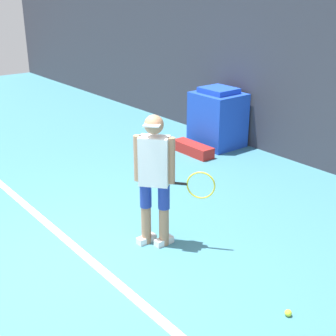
# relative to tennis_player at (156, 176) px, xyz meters

# --- Properties ---
(ground_plane) EXTENTS (24.00, 24.00, 0.00)m
(ground_plane) POSITION_rel_tennis_player_xyz_m (-0.28, -1.09, -0.89)
(ground_plane) COLOR teal
(back_wall) EXTENTS (24.00, 0.10, 3.05)m
(back_wall) POSITION_rel_tennis_player_xyz_m (-0.28, 3.70, 0.63)
(back_wall) COLOR #383842
(back_wall) RESTS_ON ground_plane
(court_baseline) EXTENTS (21.60, 0.10, 0.01)m
(court_baseline) POSITION_rel_tennis_player_xyz_m (-0.28, -0.83, -0.89)
(court_baseline) COLOR white
(court_baseline) RESTS_ON ground_plane
(tennis_player) EXTENTS (0.75, 0.65, 1.61)m
(tennis_player) POSITION_rel_tennis_player_xyz_m (0.00, 0.00, 0.00)
(tennis_player) COLOR #A37556
(tennis_player) RESTS_ON ground_plane
(tennis_ball) EXTENTS (0.07, 0.07, 0.07)m
(tennis_ball) POSITION_rel_tennis_player_xyz_m (1.86, 0.16, -0.86)
(tennis_ball) COLOR #D1E533
(tennis_ball) RESTS_ON ground_plane
(covered_chair) EXTENTS (0.90, 0.80, 1.14)m
(covered_chair) POSITION_rel_tennis_player_xyz_m (-2.24, 3.20, -0.35)
(covered_chair) COLOR blue
(covered_chair) RESTS_ON ground_plane
(equipment_bag) EXTENTS (0.87, 0.28, 0.20)m
(equipment_bag) POSITION_rel_tennis_player_xyz_m (-2.14, 2.49, -0.80)
(equipment_bag) COLOR #B2231E
(equipment_bag) RESTS_ON ground_plane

